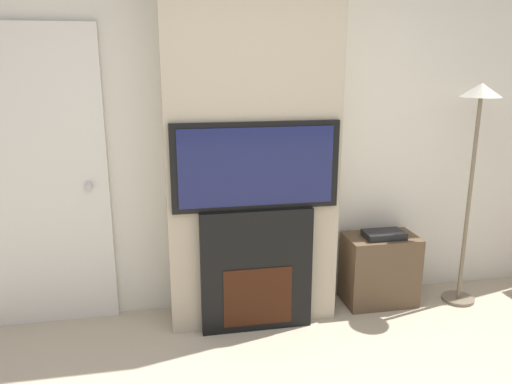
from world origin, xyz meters
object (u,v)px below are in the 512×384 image
fireplace (256,270)px  media_stand (380,268)px  television (256,166)px  floor_lamp (476,136)px

fireplace → media_stand: (1.02, 0.19, -0.16)m
television → fireplace: bearing=90.0°
floor_lamp → fireplace: bearing=-177.0°
fireplace → floor_lamp: size_ratio=0.52×
fireplace → television: bearing=-90.0°
television → media_stand: (1.02, 0.19, -0.90)m
fireplace → floor_lamp: (1.66, 0.09, 0.88)m
fireplace → television: 0.74m
fireplace → media_stand: size_ratio=1.47×
television → media_stand: 1.37m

